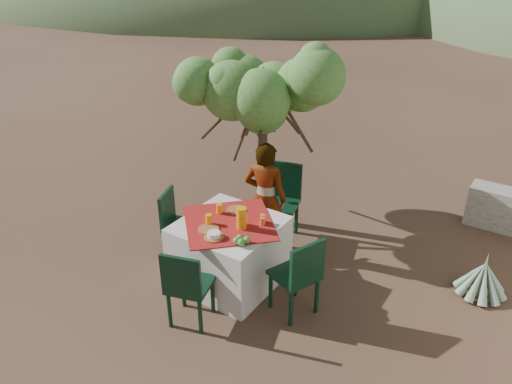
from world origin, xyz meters
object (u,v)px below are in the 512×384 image
person (265,199)px  juice_pitcher (242,218)px  chair_right (299,274)px  chair_near (187,285)px  table (230,252)px  agave (482,279)px  chair_left (176,222)px  shrub_tree (270,101)px  chair_far (281,198)px

person → juice_pitcher: person is taller
chair_right → chair_near: bearing=-27.1°
table → agave: bearing=28.2°
person → agave: 2.55m
chair_near → person: 1.58m
chair_left → chair_right: 1.75m
chair_right → agave: (1.51, 1.38, -0.30)m
chair_near → chair_left: 1.25m
shrub_tree → juice_pitcher: 1.71m
shrub_tree → juice_pitcher: shrub_tree is taller
chair_far → juice_pitcher: 1.23m
chair_near → person: (-0.09, 1.56, 0.23)m
chair_left → juice_pitcher: 1.08m
chair_left → juice_pitcher: juice_pitcher is taller
table → agave: (2.43, 1.30, -0.18)m
person → juice_pitcher: (0.18, -0.75, 0.16)m
chair_far → agave: 2.48m
chair_near → agave: bearing=-154.5°
chair_far → shrub_tree: 1.22m
table → chair_left: bearing=176.5°
person → agave: bearing=179.6°
chair_near → chair_right: 1.12m
person → shrub_tree: shrub_tree is taller
person → table: bearing=76.9°
chair_right → person: 1.25m
chair_right → juice_pitcher: size_ratio=3.80×
shrub_tree → agave: shrub_tree is taller
chair_near → chair_right: (0.84, 0.74, 0.01)m
chair_left → agave: 3.49m
chair_right → person: size_ratio=0.63×
chair_left → agave: bearing=-89.0°
table → agave: 2.76m
chair_left → shrub_tree: 1.87m
chair_left → person: person is taller
chair_near → chair_far: bearing=-103.5°
agave → table: bearing=-151.8°
shrub_tree → chair_left: bearing=-108.8°
chair_far → person: person is taller
chair_far → juice_pitcher: bearing=-93.8°
person → chair_far: bearing=-100.6°
chair_far → agave: (2.45, 0.16, -0.35)m
table → chair_far: size_ratio=1.32×
chair_far → agave: size_ratio=1.68×
chair_near → agave: (2.35, 2.12, -0.29)m
chair_far → chair_left: bearing=-139.8°
chair_left → chair_far: bearing=-56.0°
chair_near → shrub_tree: 2.56m
table → chair_right: size_ratio=1.44×
juice_pitcher → chair_near: bearing=-96.9°
chair_far → agave: chair_far is taller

